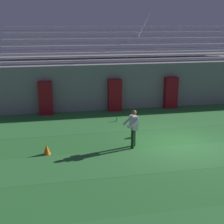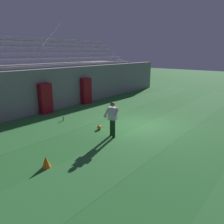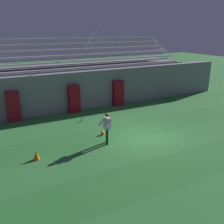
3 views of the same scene
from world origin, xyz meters
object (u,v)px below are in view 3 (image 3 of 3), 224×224
Objects in this scene: goalkeeper at (107,126)px; water_bottle at (82,120)px; padding_pillar_gate_right at (118,93)px; padding_pillar_far_left at (13,107)px; traffic_cone at (36,155)px; soccer_ball at (103,133)px; padding_pillar_gate_left at (74,99)px.

water_bottle is (0.11, 3.77, -0.83)m from goalkeeper.
padding_pillar_gate_right is 1.00× the size of padding_pillar_far_left.
traffic_cone is at bearing -89.71° from padding_pillar_far_left.
traffic_cone is at bearing -163.55° from soccer_ball.
soccer_ball is at bearing -127.84° from padding_pillar_gate_right.
padding_pillar_gate_left and padding_pillar_far_left have the same top height.
goalkeeper is 6.96× the size of water_bottle.
soccer_ball is at bearing -49.99° from padding_pillar_far_left.
padding_pillar_gate_right is at bearing 37.74° from traffic_cone.
soccer_ball is (-3.71, -4.78, -0.87)m from padding_pillar_gate_right.
padding_pillar_far_left is (-4.12, 0.00, 0.00)m from padding_pillar_gate_left.
padding_pillar_gate_right is 8.14× the size of water_bottle.
goalkeeper is at bearing -91.67° from water_bottle.
padding_pillar_gate_right is at bearing 28.65° from water_bottle.
goalkeeper is (-4.03, -5.91, -0.02)m from padding_pillar_gate_right.
goalkeeper is 1.44m from soccer_ball.
padding_pillar_gate_left is 4.65× the size of traffic_cone.
padding_pillar_gate_left is 4.86m from soccer_ball.
padding_pillar_gate_right is 9.76m from traffic_cone.
traffic_cone is at bearing -124.49° from padding_pillar_gate_left.
padding_pillar_far_left is 8.88× the size of soccer_ball.
water_bottle is at bearing -29.39° from padding_pillar_far_left.
padding_pillar_far_left is 1.17× the size of goalkeeper.
padding_pillar_gate_right is 7.15m from goalkeeper.
water_bottle is at bearing -98.44° from padding_pillar_gate_left.
padding_pillar_gate_left is at bearing 0.00° from padding_pillar_far_left.
traffic_cone is 1.75× the size of water_bottle.
soccer_ball is at bearing 74.25° from goalkeeper.
traffic_cone is (-4.09, -5.96, -0.77)m from padding_pillar_gate_left.
padding_pillar_far_left is 4.65× the size of traffic_cone.
padding_pillar_gate_left is 8.88× the size of soccer_ball.
goalkeeper is 3.74m from traffic_cone.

